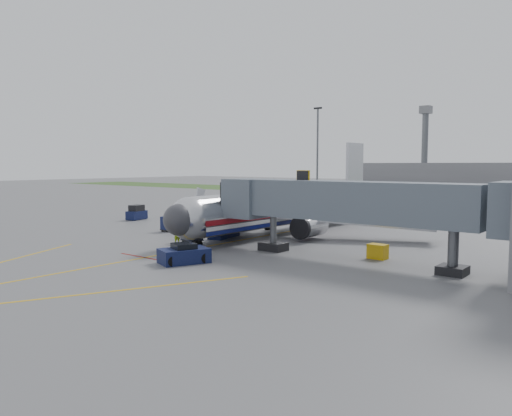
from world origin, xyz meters
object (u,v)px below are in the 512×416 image
Objects in this scene: baggage_tug at (137,213)px; ramp_worker at (177,235)px; belt_loader at (224,232)px; pushback_tug at (184,255)px; airliner at (286,208)px.

baggage_tug is 1.84× the size of ramp_worker.
ramp_worker is at bearing -94.75° from belt_loader.
pushback_tug is 31.15m from baggage_tug.
airliner is 7.87m from belt_loader.
baggage_tug is 0.64× the size of belt_loader.
airliner is 7.37× the size of belt_loader.
belt_loader is at bearing -109.32° from airliner.
airliner is at bearing 102.03° from pushback_tug.
airliner is 21.39× the size of ramp_worker.
airliner is 8.64× the size of pushback_tug.
ramp_worker is at bearing -28.31° from baggage_tug.
pushback_tug is 0.85× the size of belt_loader.
belt_loader is 5.93m from ramp_worker.
pushback_tug is 1.34× the size of baggage_tug.
airliner is at bearing 70.68° from belt_loader.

